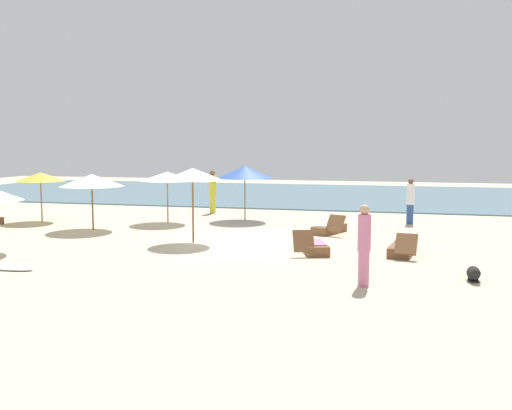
{
  "coord_description": "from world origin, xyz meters",
  "views": [
    {
      "loc": [
        4.47,
        -16.86,
        3.13
      ],
      "look_at": [
        -0.01,
        1.06,
        1.1
      ],
      "focal_mm": 39.89,
      "sensor_mm": 36.0,
      "label": 1
    }
  ],
  "objects_px": {
    "umbrella_4": "(92,180)",
    "person_2": "(364,244)",
    "umbrella_1": "(167,176)",
    "person_1": "(410,201)",
    "umbrella_5": "(193,174)",
    "lounger_0": "(402,249)",
    "umbrella_3": "(245,172)",
    "lounger_2": "(314,247)",
    "dog": "(474,273)",
    "lounger_1": "(330,228)",
    "umbrella_0": "(40,177)",
    "person_0": "(213,191)"
  },
  "relations": [
    {
      "from": "umbrella_4",
      "to": "person_2",
      "type": "bearing_deg",
      "value": -30.54
    },
    {
      "from": "umbrella_1",
      "to": "person_1",
      "type": "xyz_separation_m",
      "value": [
        9.21,
        1.94,
        -0.92
      ]
    },
    {
      "from": "umbrella_5",
      "to": "lounger_0",
      "type": "bearing_deg",
      "value": -4.56
    },
    {
      "from": "umbrella_3",
      "to": "umbrella_5",
      "type": "xyz_separation_m",
      "value": [
        -0.24,
        -5.35,
        0.2
      ]
    },
    {
      "from": "umbrella_5",
      "to": "lounger_2",
      "type": "distance_m",
      "value": 4.47
    },
    {
      "from": "umbrella_3",
      "to": "person_2",
      "type": "xyz_separation_m",
      "value": [
        5.3,
        -9.65,
        -1.02
      ]
    },
    {
      "from": "umbrella_4",
      "to": "dog",
      "type": "xyz_separation_m",
      "value": [
        12.37,
        -4.82,
        -1.61
      ]
    },
    {
      "from": "umbrella_3",
      "to": "lounger_1",
      "type": "relative_size",
      "value": 1.26
    },
    {
      "from": "umbrella_3",
      "to": "dog",
      "type": "relative_size",
      "value": 3.01
    },
    {
      "from": "person_2",
      "to": "lounger_0",
      "type": "bearing_deg",
      "value": 77.36
    },
    {
      "from": "umbrella_4",
      "to": "lounger_1",
      "type": "relative_size",
      "value": 1.28
    },
    {
      "from": "umbrella_1",
      "to": "lounger_0",
      "type": "bearing_deg",
      "value": -26.48
    },
    {
      "from": "umbrella_1",
      "to": "dog",
      "type": "height_order",
      "value": "umbrella_1"
    },
    {
      "from": "lounger_0",
      "to": "dog",
      "type": "height_order",
      "value": "lounger_0"
    },
    {
      "from": "lounger_1",
      "to": "dog",
      "type": "height_order",
      "value": "lounger_1"
    },
    {
      "from": "umbrella_5",
      "to": "lounger_1",
      "type": "height_order",
      "value": "umbrella_5"
    },
    {
      "from": "lounger_0",
      "to": "person_2",
      "type": "distance_m",
      "value": 3.95
    },
    {
      "from": "umbrella_0",
      "to": "umbrella_1",
      "type": "height_order",
      "value": "umbrella_1"
    },
    {
      "from": "umbrella_5",
      "to": "lounger_0",
      "type": "relative_size",
      "value": 1.34
    },
    {
      "from": "person_0",
      "to": "person_1",
      "type": "distance_m",
      "value": 8.61
    },
    {
      "from": "person_1",
      "to": "umbrella_0",
      "type": "bearing_deg",
      "value": -168.82
    },
    {
      "from": "lounger_0",
      "to": "lounger_2",
      "type": "relative_size",
      "value": 1.0
    },
    {
      "from": "umbrella_4",
      "to": "lounger_2",
      "type": "distance_m",
      "value": 8.84
    },
    {
      "from": "umbrella_0",
      "to": "person_0",
      "type": "distance_m",
      "value": 7.2
    },
    {
      "from": "umbrella_3",
      "to": "person_2",
      "type": "distance_m",
      "value": 11.05
    },
    {
      "from": "umbrella_1",
      "to": "person_0",
      "type": "xyz_separation_m",
      "value": [
        0.72,
        3.38,
        -0.84
      ]
    },
    {
      "from": "umbrella_0",
      "to": "umbrella_1",
      "type": "xyz_separation_m",
      "value": [
        5.03,
        0.87,
        0.05
      ]
    },
    {
      "from": "lounger_1",
      "to": "person_0",
      "type": "height_order",
      "value": "person_0"
    },
    {
      "from": "person_0",
      "to": "person_1",
      "type": "bearing_deg",
      "value": -9.62
    },
    {
      "from": "umbrella_5",
      "to": "person_2",
      "type": "relative_size",
      "value": 1.3
    },
    {
      "from": "lounger_0",
      "to": "umbrella_3",
      "type": "bearing_deg",
      "value": 136.34
    },
    {
      "from": "umbrella_0",
      "to": "lounger_1",
      "type": "distance_m",
      "value": 11.62
    },
    {
      "from": "umbrella_1",
      "to": "person_0",
      "type": "bearing_deg",
      "value": 77.92
    },
    {
      "from": "dog",
      "to": "lounger_1",
      "type": "bearing_deg",
      "value": 123.24
    },
    {
      "from": "umbrella_5",
      "to": "person_0",
      "type": "distance_m",
      "value": 7.61
    },
    {
      "from": "lounger_2",
      "to": "person_1",
      "type": "relative_size",
      "value": 1.0
    },
    {
      "from": "lounger_1",
      "to": "lounger_2",
      "type": "height_order",
      "value": "lounger_2"
    },
    {
      "from": "person_2",
      "to": "umbrella_0",
      "type": "bearing_deg",
      "value": 150.68
    },
    {
      "from": "person_1",
      "to": "person_2",
      "type": "relative_size",
      "value": 0.98
    },
    {
      "from": "umbrella_3",
      "to": "umbrella_4",
      "type": "relative_size",
      "value": 0.99
    },
    {
      "from": "umbrella_5",
      "to": "dog",
      "type": "xyz_separation_m",
      "value": [
        7.94,
        -3.23,
        -1.97
      ]
    },
    {
      "from": "lounger_1",
      "to": "person_2",
      "type": "xyz_separation_m",
      "value": [
        1.57,
        -7.12,
        0.75
      ]
    },
    {
      "from": "umbrella_3",
      "to": "umbrella_5",
      "type": "height_order",
      "value": "umbrella_5"
    },
    {
      "from": "lounger_2",
      "to": "lounger_1",
      "type": "bearing_deg",
      "value": 89.41
    },
    {
      "from": "umbrella_0",
      "to": "umbrella_5",
      "type": "bearing_deg",
      "value": -22.04
    },
    {
      "from": "person_1",
      "to": "dog",
      "type": "bearing_deg",
      "value": -82.26
    },
    {
      "from": "lounger_0",
      "to": "person_0",
      "type": "distance_m",
      "value": 11.33
    },
    {
      "from": "lounger_2",
      "to": "person_1",
      "type": "xyz_separation_m",
      "value": [
        2.77,
        6.65,
        0.72
      ]
    },
    {
      "from": "person_0",
      "to": "dog",
      "type": "bearing_deg",
      "value": -47.28
    },
    {
      "from": "umbrella_3",
      "to": "person_2",
      "type": "height_order",
      "value": "umbrella_3"
    }
  ]
}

